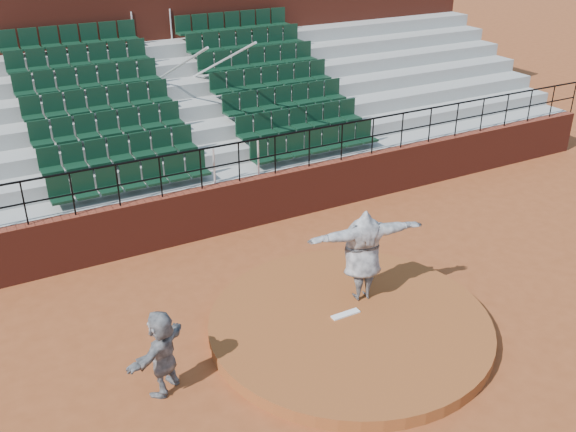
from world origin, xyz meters
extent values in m
plane|color=brown|center=(0.00, 0.00, 0.00)|extent=(90.00, 90.00, 0.00)
cylinder|color=brown|center=(0.00, 0.00, 0.12)|extent=(5.50, 5.50, 0.25)
cube|color=white|center=(0.00, 0.15, 0.27)|extent=(0.60, 0.15, 0.03)
cube|color=maroon|center=(0.00, 5.00, 0.65)|extent=(24.00, 0.30, 1.30)
cylinder|color=black|center=(0.00, 5.00, 2.30)|extent=(24.00, 0.05, 0.05)
cylinder|color=black|center=(0.00, 5.00, 1.80)|extent=(24.00, 0.04, 0.04)
cylinder|color=black|center=(-5.00, 5.00, 1.80)|extent=(0.04, 0.04, 1.00)
cylinder|color=black|center=(-4.00, 5.00, 1.80)|extent=(0.04, 0.04, 1.00)
cylinder|color=black|center=(-3.00, 5.00, 1.80)|extent=(0.04, 0.04, 1.00)
cylinder|color=black|center=(-2.00, 5.00, 1.80)|extent=(0.04, 0.04, 1.00)
cylinder|color=black|center=(-1.00, 5.00, 1.80)|extent=(0.04, 0.04, 1.00)
cylinder|color=black|center=(0.00, 5.00, 1.80)|extent=(0.04, 0.04, 1.00)
cylinder|color=black|center=(1.00, 5.00, 1.80)|extent=(0.04, 0.04, 1.00)
cylinder|color=black|center=(2.00, 5.00, 1.80)|extent=(0.04, 0.04, 1.00)
cylinder|color=black|center=(3.00, 5.00, 1.80)|extent=(0.04, 0.04, 1.00)
cylinder|color=black|center=(4.00, 5.00, 1.80)|extent=(0.04, 0.04, 1.00)
cylinder|color=black|center=(5.00, 5.00, 1.80)|extent=(0.04, 0.04, 1.00)
cylinder|color=black|center=(6.00, 5.00, 1.80)|extent=(0.04, 0.04, 1.00)
cylinder|color=black|center=(7.00, 5.00, 1.80)|extent=(0.04, 0.04, 1.00)
cylinder|color=black|center=(8.00, 5.00, 1.80)|extent=(0.04, 0.04, 1.00)
cylinder|color=black|center=(9.00, 5.00, 1.80)|extent=(0.04, 0.04, 1.00)
cylinder|color=black|center=(10.00, 5.00, 1.80)|extent=(0.04, 0.04, 1.00)
cylinder|color=black|center=(11.00, 5.00, 1.80)|extent=(0.04, 0.04, 1.00)
cylinder|color=black|center=(12.00, 5.00, 1.80)|extent=(0.04, 0.04, 1.00)
cube|color=#9C9C96|center=(0.00, 5.58, 0.65)|extent=(24.00, 0.85, 1.30)
cube|color=black|center=(-2.53, 5.59, 1.66)|extent=(3.85, 0.48, 0.72)
cube|color=black|center=(2.53, 5.59, 1.66)|extent=(3.85, 0.48, 0.72)
cube|color=#9C9C96|center=(0.00, 6.43, 0.85)|extent=(24.00, 0.85, 1.70)
cube|color=black|center=(-2.53, 6.44, 2.06)|extent=(3.85, 0.48, 0.72)
cube|color=black|center=(2.53, 6.44, 2.06)|extent=(3.85, 0.48, 0.72)
cube|color=#9C9C96|center=(0.00, 7.28, 1.05)|extent=(24.00, 0.85, 2.10)
cube|color=black|center=(-2.53, 7.29, 2.46)|extent=(3.85, 0.48, 0.72)
cube|color=black|center=(2.53, 7.29, 2.46)|extent=(3.85, 0.48, 0.72)
cube|color=#9C9C96|center=(0.00, 8.12, 1.25)|extent=(24.00, 0.85, 2.50)
cube|color=black|center=(-2.53, 8.13, 2.86)|extent=(3.85, 0.48, 0.72)
cube|color=black|center=(2.53, 8.13, 2.86)|extent=(3.85, 0.48, 0.72)
cube|color=#9C9C96|center=(0.00, 8.97, 1.45)|extent=(24.00, 0.85, 2.90)
cube|color=black|center=(-2.53, 8.98, 3.26)|extent=(3.85, 0.48, 0.72)
cube|color=black|center=(2.53, 8.98, 3.26)|extent=(3.85, 0.48, 0.72)
cube|color=#9C9C96|center=(0.00, 9.82, 1.65)|extent=(24.00, 0.85, 3.30)
cube|color=black|center=(-2.53, 9.83, 3.66)|extent=(3.85, 0.48, 0.72)
cube|color=black|center=(2.53, 9.83, 3.66)|extent=(3.85, 0.48, 0.72)
cube|color=#9C9C96|center=(0.00, 10.68, 1.85)|extent=(24.00, 0.85, 3.70)
cube|color=black|center=(-2.53, 10.69, 4.06)|extent=(3.85, 0.48, 0.72)
cube|color=black|center=(2.53, 10.69, 4.06)|extent=(3.85, 0.48, 0.72)
cylinder|color=silver|center=(-0.60, 8.12, 3.40)|extent=(0.06, 5.97, 2.46)
cylinder|color=silver|center=(0.60, 8.12, 3.40)|extent=(0.06, 5.97, 2.46)
cube|color=maroon|center=(0.00, 12.60, 3.55)|extent=(24.00, 3.00, 7.10)
imported|color=black|center=(0.63, 0.56, 1.23)|extent=(2.49, 1.09, 1.96)
imported|color=black|center=(-3.72, 0.10, 0.78)|extent=(1.44, 1.24, 1.57)
camera|label=1|loc=(-6.01, -8.45, 7.54)|focal=40.00mm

